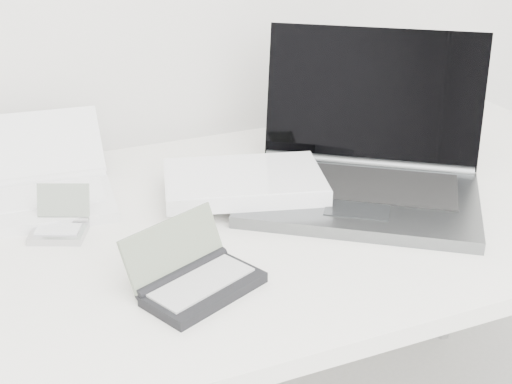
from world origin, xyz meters
name	(u,v)px	position (x,y,z in m)	size (l,w,h in m)	color
desk	(262,234)	(0.00, 1.55, 0.68)	(1.60, 0.80, 0.73)	white
laptop_large	(330,172)	(0.14, 1.56, 0.78)	(0.64, 0.53, 0.28)	#5A5D5F
netbook_open_white	(37,187)	(-0.36, 1.76, 0.75)	(0.30, 0.35, 0.11)	white
pda_silver	(60,224)	(-0.35, 1.61, 0.75)	(0.12, 0.12, 0.07)	#BABABF
palmtop_charcoal	(195,278)	(-0.19, 1.35, 0.75)	(0.21, 0.19, 0.09)	black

